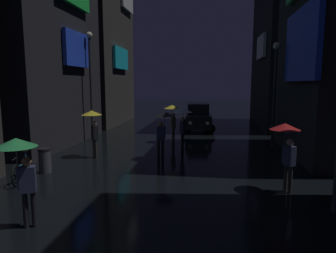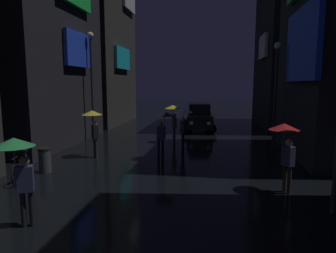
{
  "view_description": "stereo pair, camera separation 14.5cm",
  "coord_description": "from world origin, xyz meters",
  "px_view_note": "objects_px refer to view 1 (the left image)",
  "views": [
    {
      "loc": [
        1.76,
        -2.14,
        3.3
      ],
      "look_at": [
        0.0,
        10.34,
        1.49
      ],
      "focal_mm": 32.0,
      "sensor_mm": 36.0,
      "label": 1
    },
    {
      "loc": [
        1.9,
        -2.12,
        3.3
      ],
      "look_at": [
        0.0,
        10.34,
        1.49
      ],
      "focal_mm": 32.0,
      "sensor_mm": 36.0,
      "label": 2
    }
  ],
  "objects_px": {
    "car_distant": "(198,117)",
    "streetlamp_right_far": "(275,82)",
    "pedestrian_near_crossing_yellow": "(172,113)",
    "streetlamp_left_far": "(91,75)",
    "pedestrian_midstreet_centre_red": "(286,138)",
    "bicycle_parked_at_storefront": "(21,170)",
    "pedestrian_midstreet_left_clear": "(183,117)",
    "pedestrian_foreground_right_yellow": "(93,121)",
    "pedestrian_foreground_left_black": "(163,122)",
    "trash_bin": "(45,160)",
    "pedestrian_far_right_green": "(20,158)"
  },
  "relations": [
    {
      "from": "pedestrian_near_crossing_yellow",
      "to": "car_distant",
      "type": "relative_size",
      "value": 0.5
    },
    {
      "from": "bicycle_parked_at_storefront",
      "to": "pedestrian_foreground_right_yellow",
      "type": "bearing_deg",
      "value": 71.14
    },
    {
      "from": "pedestrian_midstreet_left_clear",
      "to": "streetlamp_left_far",
      "type": "distance_m",
      "value": 6.15
    },
    {
      "from": "pedestrian_foreground_left_black",
      "to": "pedestrian_midstreet_centre_red",
      "type": "distance_m",
      "value": 5.47
    },
    {
      "from": "pedestrian_foreground_right_yellow",
      "to": "streetlamp_right_far",
      "type": "xyz_separation_m",
      "value": [
        8.41,
        3.33,
        1.69
      ]
    },
    {
      "from": "streetlamp_left_far",
      "to": "pedestrian_midstreet_left_clear",
      "type": "bearing_deg",
      "value": -19.29
    },
    {
      "from": "pedestrian_midstreet_centre_red",
      "to": "bicycle_parked_at_storefront",
      "type": "xyz_separation_m",
      "value": [
        -8.67,
        -0.19,
        -1.28
      ]
    },
    {
      "from": "pedestrian_near_crossing_yellow",
      "to": "trash_bin",
      "type": "height_order",
      "value": "pedestrian_near_crossing_yellow"
    },
    {
      "from": "pedestrian_near_crossing_yellow",
      "to": "pedestrian_far_right_green",
      "type": "xyz_separation_m",
      "value": [
        -2.09,
        -10.56,
        0.0
      ]
    },
    {
      "from": "bicycle_parked_at_storefront",
      "to": "streetlamp_right_far",
      "type": "bearing_deg",
      "value": 35.38
    },
    {
      "from": "pedestrian_midstreet_centre_red",
      "to": "trash_bin",
      "type": "bearing_deg",
      "value": 174.67
    },
    {
      "from": "pedestrian_midstreet_centre_red",
      "to": "pedestrian_midstreet_left_clear",
      "type": "relative_size",
      "value": 1.0
    },
    {
      "from": "streetlamp_left_far",
      "to": "car_distant",
      "type": "bearing_deg",
      "value": 38.67
    },
    {
      "from": "bicycle_parked_at_storefront",
      "to": "streetlamp_left_far",
      "type": "bearing_deg",
      "value": 93.1
    },
    {
      "from": "pedestrian_far_right_green",
      "to": "streetlamp_left_far",
      "type": "distance_m",
      "value": 11.0
    },
    {
      "from": "pedestrian_midstreet_centre_red",
      "to": "car_distant",
      "type": "distance_m",
      "value": 12.29
    },
    {
      "from": "pedestrian_far_right_green",
      "to": "bicycle_parked_at_storefront",
      "type": "relative_size",
      "value": 1.21
    },
    {
      "from": "pedestrian_midstreet_left_clear",
      "to": "car_distant",
      "type": "height_order",
      "value": "pedestrian_midstreet_left_clear"
    },
    {
      "from": "pedestrian_foreground_left_black",
      "to": "bicycle_parked_at_storefront",
      "type": "bearing_deg",
      "value": -140.81
    },
    {
      "from": "streetlamp_left_far",
      "to": "streetlamp_right_far",
      "type": "distance_m",
      "value": 10.02
    },
    {
      "from": "pedestrian_near_crossing_yellow",
      "to": "pedestrian_foreground_left_black",
      "type": "bearing_deg",
      "value": -88.72
    },
    {
      "from": "bicycle_parked_at_storefront",
      "to": "trash_bin",
      "type": "bearing_deg",
      "value": 72.48
    },
    {
      "from": "pedestrian_midstreet_left_clear",
      "to": "bicycle_parked_at_storefront",
      "type": "xyz_separation_m",
      "value": [
        -5.05,
        -5.4,
        -1.28
      ]
    },
    {
      "from": "pedestrian_foreground_left_black",
      "to": "trash_bin",
      "type": "relative_size",
      "value": 2.28
    },
    {
      "from": "pedestrian_foreground_right_yellow",
      "to": "bicycle_parked_at_storefront",
      "type": "distance_m",
      "value": 3.9
    },
    {
      "from": "pedestrian_far_right_green",
      "to": "pedestrian_midstreet_centre_red",
      "type": "bearing_deg",
      "value": 27.35
    },
    {
      "from": "bicycle_parked_at_storefront",
      "to": "trash_bin",
      "type": "height_order",
      "value": "bicycle_parked_at_storefront"
    },
    {
      "from": "pedestrian_near_crossing_yellow",
      "to": "streetlamp_right_far",
      "type": "bearing_deg",
      "value": -6.13
    },
    {
      "from": "pedestrian_foreground_left_black",
      "to": "pedestrian_midstreet_left_clear",
      "type": "xyz_separation_m",
      "value": [
        0.69,
        1.85,
        0.0
      ]
    },
    {
      "from": "pedestrian_foreground_left_black",
      "to": "pedestrian_foreground_right_yellow",
      "type": "xyz_separation_m",
      "value": [
        -3.17,
        -0.07,
        0.0
      ]
    },
    {
      "from": "car_distant",
      "to": "streetlamp_right_far",
      "type": "height_order",
      "value": "streetlamp_right_far"
    },
    {
      "from": "pedestrian_midstreet_left_clear",
      "to": "streetlamp_right_far",
      "type": "height_order",
      "value": "streetlamp_right_far"
    },
    {
      "from": "pedestrian_foreground_left_black",
      "to": "pedestrian_far_right_green",
      "type": "relative_size",
      "value": 1.0
    },
    {
      "from": "pedestrian_near_crossing_yellow",
      "to": "pedestrian_midstreet_left_clear",
      "type": "bearing_deg",
      "value": -68.78
    },
    {
      "from": "bicycle_parked_at_storefront",
      "to": "streetlamp_left_far",
      "type": "xyz_separation_m",
      "value": [
        -0.4,
        7.31,
        3.41
      ]
    },
    {
      "from": "streetlamp_left_far",
      "to": "pedestrian_near_crossing_yellow",
      "type": "bearing_deg",
      "value": 1.02
    },
    {
      "from": "pedestrian_midstreet_centre_red",
      "to": "streetlamp_right_far",
      "type": "xyz_separation_m",
      "value": [
        0.94,
        6.64,
        1.69
      ]
    },
    {
      "from": "pedestrian_near_crossing_yellow",
      "to": "streetlamp_left_far",
      "type": "distance_m",
      "value": 5.14
    },
    {
      "from": "pedestrian_foreground_left_black",
      "to": "pedestrian_midstreet_left_clear",
      "type": "bearing_deg",
      "value": 69.57
    },
    {
      "from": "pedestrian_midstreet_left_clear",
      "to": "car_distant",
      "type": "distance_m",
      "value": 6.7
    },
    {
      "from": "pedestrian_foreground_right_yellow",
      "to": "bicycle_parked_at_storefront",
      "type": "relative_size",
      "value": 1.21
    },
    {
      "from": "car_distant",
      "to": "trash_bin",
      "type": "bearing_deg",
      "value": -115.22
    },
    {
      "from": "streetlamp_left_far",
      "to": "streetlamp_right_far",
      "type": "relative_size",
      "value": 1.15
    },
    {
      "from": "trash_bin",
      "to": "streetlamp_left_far",
      "type": "bearing_deg",
      "value": 96.29
    },
    {
      "from": "pedestrian_midstreet_centre_red",
      "to": "pedestrian_far_right_green",
      "type": "xyz_separation_m",
      "value": [
        -6.48,
        -3.35,
        0.0
      ]
    },
    {
      "from": "car_distant",
      "to": "streetlamp_left_far",
      "type": "distance_m",
      "value": 8.11
    },
    {
      "from": "pedestrian_midstreet_left_clear",
      "to": "car_distant",
      "type": "relative_size",
      "value": 0.5
    },
    {
      "from": "pedestrian_foreground_right_yellow",
      "to": "car_distant",
      "type": "relative_size",
      "value": 0.5
    },
    {
      "from": "pedestrian_near_crossing_yellow",
      "to": "bicycle_parked_at_storefront",
      "type": "bearing_deg",
      "value": -120.06
    },
    {
      "from": "streetlamp_right_far",
      "to": "pedestrian_foreground_left_black",
      "type": "bearing_deg",
      "value": -148.09
    }
  ]
}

